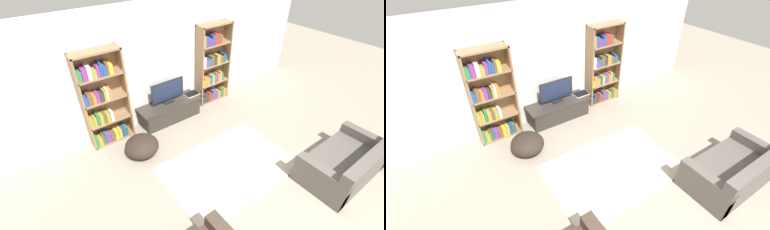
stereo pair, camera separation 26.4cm
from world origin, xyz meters
TOP-DOWN VIEW (x-y plane):
  - wall_back at (0.00, 4.23)m, footprint 8.80×0.06m
  - bookshelf_left at (-1.28, 4.06)m, footprint 0.88×0.30m
  - bookshelf_right at (1.45, 4.05)m, footprint 0.88×0.30m
  - tv_stand at (0.12, 3.92)m, footprint 1.47×0.51m
  - television at (0.12, 3.96)m, footprint 0.81×0.16m
  - laptop at (0.75, 3.92)m, footprint 0.35×0.24m
  - area_rug at (0.17, 1.97)m, footprint 2.41×1.60m
  - couch_right_sofa at (1.70, 0.63)m, footprint 1.64×0.90m
  - beanbag_ottoman at (-0.95, 3.25)m, footprint 0.65×0.65m

SIDE VIEW (x-z plane):
  - area_rug at x=0.17m, z-range 0.00..0.02m
  - beanbag_ottoman at x=-0.95m, z-range 0.00..0.39m
  - tv_stand at x=0.12m, z-range 0.00..0.44m
  - couch_right_sofa at x=1.70m, z-range -0.12..0.63m
  - laptop at x=0.75m, z-range 0.44..0.47m
  - television at x=0.12m, z-range 0.46..0.99m
  - bookshelf_right at x=1.45m, z-range -0.07..1.89m
  - bookshelf_left at x=-1.28m, z-range -0.05..1.91m
  - wall_back at x=0.00m, z-range 0.00..2.60m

